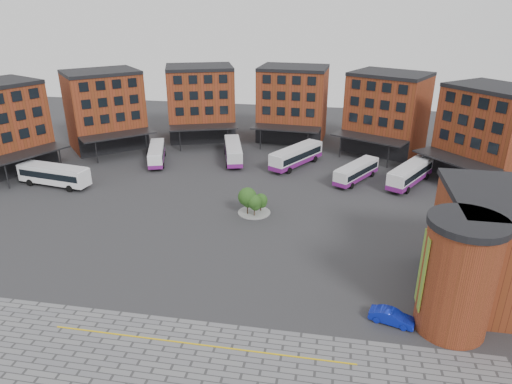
% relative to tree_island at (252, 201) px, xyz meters
% --- Properties ---
extents(ground, '(160.00, 160.00, 0.00)m').
position_rel_tree_island_xyz_m(ground, '(-1.86, -11.54, -2.02)').
color(ground, '#28282B').
rests_on(ground, ground).
extents(yellow_line, '(26.00, 0.15, 0.02)m').
position_rel_tree_island_xyz_m(yellow_line, '(0.14, -25.54, -1.99)').
color(yellow_line, gold).
rests_on(yellow_line, paving_zone).
extents(main_building, '(94.14, 42.48, 14.60)m').
position_rel_tree_island_xyz_m(main_building, '(-6.63, 26.71, 5.21)').
color(main_building, maroon).
rests_on(main_building, ground).
extents(east_building, '(17.40, 15.40, 10.60)m').
position_rel_tree_island_xyz_m(east_building, '(26.84, -14.60, 3.28)').
color(east_building, maroon).
rests_on(east_building, ground).
extents(tree_island, '(4.40, 4.40, 3.82)m').
position_rel_tree_island_xyz_m(tree_island, '(0.00, 0.00, 0.00)').
color(tree_island, gray).
rests_on(tree_island, ground).
extents(bus_a, '(11.92, 4.44, 3.29)m').
position_rel_tree_island_xyz_m(bus_a, '(-31.92, 4.69, -0.06)').
color(bus_a, white).
rests_on(bus_a, ground).
extents(bus_b, '(5.62, 10.75, 2.96)m').
position_rel_tree_island_xyz_m(bus_b, '(-20.51, 17.97, -0.41)').
color(bus_b, white).
rests_on(bus_b, ground).
extents(bus_c, '(5.70, 11.87, 3.26)m').
position_rel_tree_island_xyz_m(bus_c, '(-7.40, 21.24, -0.25)').
color(bus_c, silver).
rests_on(bus_c, ground).
extents(bus_d, '(8.47, 11.83, 3.40)m').
position_rel_tree_island_xyz_m(bus_d, '(3.94, 20.30, -0.17)').
color(bus_d, white).
rests_on(bus_d, ground).
extents(bus_e, '(7.32, 10.13, 2.92)m').
position_rel_tree_island_xyz_m(bus_e, '(13.97, 14.91, -0.44)').
color(bus_e, white).
rests_on(bus_e, ground).
extents(bus_f, '(8.14, 11.42, 3.28)m').
position_rel_tree_island_xyz_m(bus_f, '(22.15, 14.86, -0.24)').
color(bus_f, white).
rests_on(bus_f, ground).
extents(blue_car, '(4.19, 2.42, 1.31)m').
position_rel_tree_island_xyz_m(blue_car, '(16.26, -19.83, -1.36)').
color(blue_car, '#0D1EA9').
rests_on(blue_car, ground).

